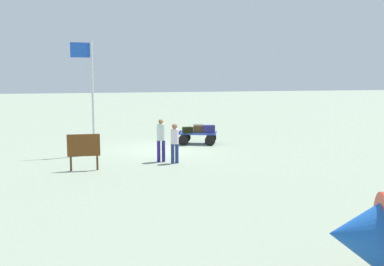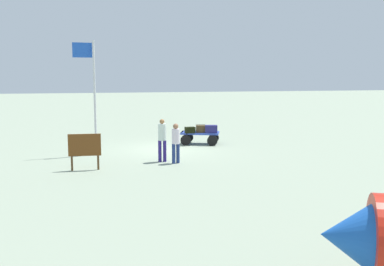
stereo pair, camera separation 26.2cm
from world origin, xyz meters
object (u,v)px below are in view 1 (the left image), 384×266
at_px(suitcase_tan, 199,129).
at_px(suitcase_maroon, 198,128).
at_px(luggage_cart, 197,135).
at_px(worker_trailing, 161,137).
at_px(suitcase_navy, 188,130).
at_px(signboard, 84,147).
at_px(suitcase_olive, 209,129).
at_px(worker_lead, 175,141).
at_px(flagpole, 90,87).

bearing_deg(suitcase_tan, suitcase_maroon, -100.67).
bearing_deg(suitcase_maroon, luggage_cart, 67.16).
bearing_deg(luggage_cart, worker_trailing, 58.75).
bearing_deg(suitcase_navy, suitcase_maroon, -139.18).
distance_m(suitcase_maroon, signboard, 7.96).
height_order(suitcase_navy, suitcase_olive, suitcase_olive).
relative_size(suitcase_tan, signboard, 0.41).
xyz_separation_m(suitcase_tan, signboard, (5.65, 4.98, 0.09)).
height_order(worker_lead, signboard, worker_lead).
xyz_separation_m(luggage_cart, worker_trailing, (2.54, 4.18, 0.58)).
xyz_separation_m(suitcase_navy, suitcase_olive, (-1.07, 0.14, 0.04)).
xyz_separation_m(suitcase_olive, worker_trailing, (3.04, 3.75, 0.21)).
bearing_deg(suitcase_maroon, suitcase_olive, 116.87).
height_order(suitcase_navy, worker_lead, worker_lead).
relative_size(suitcase_navy, flagpole, 0.10).
distance_m(suitcase_olive, worker_trailing, 4.83).
xyz_separation_m(luggage_cart, suitcase_maroon, (-0.13, -0.31, 0.34)).
relative_size(worker_lead, flagpole, 0.32).
height_order(suitcase_maroon, flagpole, flagpole).
distance_m(luggage_cart, signboard, 7.66).
relative_size(suitcase_olive, signboard, 0.49).
bearing_deg(worker_trailing, suitcase_navy, -116.88).
bearing_deg(suitcase_tan, worker_lead, 64.78).
distance_m(suitcase_maroon, suitcase_navy, 0.92).
bearing_deg(worker_trailing, worker_lead, 137.59).
height_order(worker_lead, flagpole, flagpole).
distance_m(suitcase_maroon, suitcase_tan, 0.53).
bearing_deg(signboard, flagpole, -95.24).
bearing_deg(suitcase_navy, luggage_cart, -152.66).
height_order(worker_lead, worker_trailing, worker_trailing).
distance_m(luggage_cart, suitcase_olive, 0.76).
bearing_deg(signboard, suitcase_olive, -142.14).
height_order(suitcase_maroon, signboard, signboard).
bearing_deg(suitcase_tan, luggage_cart, -81.32).
xyz_separation_m(luggage_cart, suitcase_tan, (-0.03, 0.21, 0.36)).
bearing_deg(suitcase_maroon, flagpole, 22.56).
xyz_separation_m(luggage_cart, signboard, (5.62, 5.19, 0.45)).
relative_size(suitcase_maroon, suitcase_navy, 1.04).
height_order(suitcase_olive, signboard, signboard).
relative_size(luggage_cart, suitcase_olive, 3.14).
bearing_deg(signboard, suitcase_navy, -135.91).
xyz_separation_m(suitcase_maroon, flagpole, (5.45, 2.27, 2.25)).
distance_m(suitcase_tan, worker_lead, 4.88).
bearing_deg(worker_trailing, luggage_cart, -121.25).
xyz_separation_m(flagpole, signboard, (0.30, 3.23, -2.14)).
xyz_separation_m(suitcase_tan, worker_trailing, (2.57, 3.97, 0.23)).
height_order(luggage_cart, suitcase_olive, suitcase_olive).
bearing_deg(worker_lead, suitcase_navy, -108.87).
xyz_separation_m(worker_lead, worker_trailing, (0.49, -0.45, 0.10)).
xyz_separation_m(worker_lead, flagpole, (3.28, -2.67, 2.10)).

